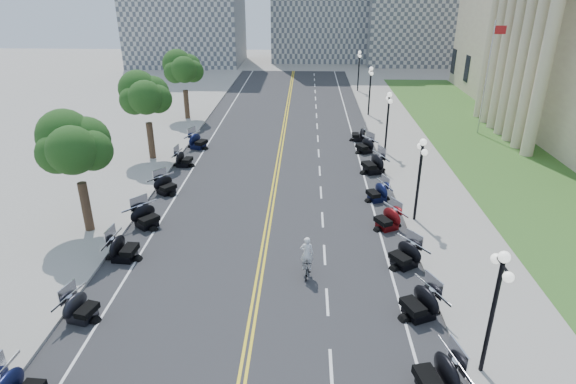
{
  "coord_description": "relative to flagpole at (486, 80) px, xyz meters",
  "views": [
    {
      "loc": [
        2.15,
        -21.59,
        13.08
      ],
      "look_at": [
        1.16,
        3.48,
        2.0
      ],
      "focal_mm": 30.0,
      "sensor_mm": 36.0,
      "label": 1
    }
  ],
  "objects": [
    {
      "name": "motorcycle_n_4",
      "position": [
        -10.97,
        -26.81,
        -4.27
      ],
      "size": [
        2.76,
        2.76,
        1.46
      ],
      "primitive_type": null,
      "rotation": [
        0.0,
        0.0,
        -1.16
      ],
      "color": "black",
      "rests_on": "road"
    },
    {
      "name": "cyclist_rider",
      "position": [
        -15.73,
        -23.94,
        -3.17
      ],
      "size": [
        0.64,
        0.42,
        1.75
      ],
      "primitive_type": "imported",
      "rotation": [
        0.0,
        0.0,
        3.14
      ],
      "color": "silver",
      "rests_on": "bicycle"
    },
    {
      "name": "centerline_yellow_b",
      "position": [
        -17.88,
        -12.0,
        -4.99
      ],
      "size": [
        0.12,
        90.0,
        0.0
      ],
      "primitive_type": "cube",
      "color": "yellow",
      "rests_on": "road"
    },
    {
      "name": "lane_dash_6",
      "position": [
        -14.8,
        -22.0,
        -4.99
      ],
      "size": [
        0.12,
        2.0,
        0.0
      ],
      "primitive_type": "cube",
      "color": "white",
      "rests_on": "road"
    },
    {
      "name": "motorcycle_s_7",
      "position": [
        -25.15,
        -14.53,
        -4.35
      ],
      "size": [
        2.61,
        2.61,
        1.3
      ],
      "primitive_type": null,
      "rotation": [
        0.0,
        0.0,
        0.9
      ],
      "color": "black",
      "rests_on": "road"
    },
    {
      "name": "street_lamp_4",
      "position": [
        -9.4,
        6.0,
        -2.4
      ],
      "size": [
        0.5,
        1.2,
        4.9
      ],
      "primitive_type": null,
      "color": "black",
      "rests_on": "sidewalk_north"
    },
    {
      "name": "road",
      "position": [
        -18.0,
        -12.0,
        -5.0
      ],
      "size": [
        16.0,
        90.0,
        0.01
      ],
      "primitive_type": "cube",
      "color": "#333335",
      "rests_on": "ground"
    },
    {
      "name": "street_lamp_1",
      "position": [
        -9.4,
        -30.0,
        -2.4
      ],
      "size": [
        0.5,
        1.2,
        4.9
      ],
      "primitive_type": null,
      "color": "black",
      "rests_on": "sidewalk_north"
    },
    {
      "name": "lane_dash_5",
      "position": [
        -14.8,
        -26.0,
        -4.99
      ],
      "size": [
        0.12,
        2.0,
        0.0
      ],
      "primitive_type": "cube",
      "color": "white",
      "rests_on": "road"
    },
    {
      "name": "lawn",
      "position": [
        -0.5,
        -4.0,
        -4.95
      ],
      "size": [
        9.0,
        60.0,
        0.1
      ],
      "primitive_type": "cube",
      "color": "#356023",
      "rests_on": "ground"
    },
    {
      "name": "motorcycle_s_8",
      "position": [
        -25.17,
        -9.39,
        -4.35
      ],
      "size": [
        2.06,
        2.06,
        1.29
      ],
      "primitive_type": null,
      "rotation": [
        0.0,
        0.0,
        1.45
      ],
      "color": "black",
      "rests_on": "road"
    },
    {
      "name": "bicycle",
      "position": [
        -15.73,
        -23.94,
        -4.52
      ],
      "size": [
        0.49,
        1.61,
        0.96
      ],
      "primitive_type": "imported",
      "rotation": [
        0.0,
        0.0,
        -0.03
      ],
      "color": "#A51414",
      "rests_on": "road"
    },
    {
      "name": "street_lamp_2",
      "position": [
        -9.4,
        -18.0,
        -2.4
      ],
      "size": [
        0.5,
        1.2,
        4.9
      ],
      "primitive_type": null,
      "color": "black",
      "rests_on": "sidewalk_north"
    },
    {
      "name": "lane_dash_18",
      "position": [
        -14.8,
        26.0,
        -4.99
      ],
      "size": [
        0.12,
        2.0,
        0.0
      ],
      "primitive_type": "cube",
      "color": "white",
      "rests_on": "road"
    },
    {
      "name": "motorcycle_n_7",
      "position": [
        -11.21,
        -15.11,
        -4.35
      ],
      "size": [
        2.39,
        2.39,
        1.3
      ],
      "primitive_type": null,
      "rotation": [
        0.0,
        0.0,
        -1.21
      ],
      "color": "black",
      "rests_on": "road"
    },
    {
      "name": "lane_dash_8",
      "position": [
        -14.8,
        -14.0,
        -4.99
      ],
      "size": [
        0.12,
        2.0,
        0.0
      ],
      "primitive_type": "cube",
      "color": "white",
      "rests_on": "road"
    },
    {
      "name": "lane_dash_16",
      "position": [
        -14.8,
        18.0,
        -4.99
      ],
      "size": [
        0.12,
        2.0,
        0.0
      ],
      "primitive_type": "cube",
      "color": "white",
      "rests_on": "road"
    },
    {
      "name": "motorcycle_s_5",
      "position": [
        -25.03,
        -22.81,
        -4.29
      ],
      "size": [
        2.17,
        2.17,
        1.42
      ],
      "primitive_type": null,
      "rotation": [
        0.0,
        0.0,
        1.5
      ],
      "color": "black",
      "rests_on": "road"
    },
    {
      "name": "motorcycle_n_6",
      "position": [
        -11.14,
        -18.93,
        -4.32
      ],
      "size": [
        2.61,
        2.61,
        1.35
      ],
      "primitive_type": null,
      "rotation": [
        0.0,
        0.0,
        -1.08
      ],
      "color": "#590A0C",
      "rests_on": "road"
    },
    {
      "name": "motorcycle_s_4",
      "position": [
        -25.13,
        -27.57,
        -4.36
      ],
      "size": [
        2.22,
        2.22,
        1.28
      ],
      "primitive_type": null,
      "rotation": [
        0.0,
        0.0,
        1.33
      ],
      "color": "black",
      "rests_on": "road"
    },
    {
      "name": "motorcycle_s_6",
      "position": [
        -24.99,
        -19.24,
        -4.29
      ],
      "size": [
        2.84,
        2.84,
        1.41
      ],
      "primitive_type": null,
      "rotation": [
        0.0,
        0.0,
        0.87
      ],
      "color": "black",
      "rests_on": "road"
    },
    {
      "name": "tree_4",
      "position": [
        -28.0,
        4.0,
        -0.25
      ],
      "size": [
        4.8,
        4.8,
        9.2
      ],
      "primitive_type": null,
      "color": "#235619",
      "rests_on": "sidewalk_south"
    },
    {
      "name": "motorcycle_n_3",
      "position": [
        -11.22,
        -30.92,
        -4.24
      ],
      "size": [
        2.62,
        2.62,
        1.53
      ],
      "primitive_type": null,
      "rotation": [
        0.0,
        0.0,
        -1.34
      ],
      "color": "black",
      "rests_on": "road"
    },
    {
      "name": "lane_dash_17",
      "position": [
        -14.8,
        22.0,
        -4.99
      ],
      "size": [
        0.12,
        2.0,
        0.0
      ],
      "primitive_type": "cube",
      "color": "white",
      "rests_on": "road"
    },
    {
      "name": "edge_line_north",
      "position": [
        -11.6,
        -12.0,
        -4.99
      ],
      "size": [
        0.12,
        90.0,
        0.0
      ],
      "primitive_type": "cube",
      "color": "white",
      "rests_on": "road"
    },
    {
      "name": "motorcycle_n_9",
      "position": [
        -11.01,
        -5.64,
        -4.33
      ],
      "size": [
        2.61,
        2.61,
        1.34
      ],
      "primitive_type": null,
      "rotation": [
        0.0,
        0.0,
        -1.05
      ],
      "color": "black",
      "rests_on": "road"
    },
    {
      "name": "lane_dash_12",
      "position": [
        -14.8,
        2.0,
        -4.99
      ],
      "size": [
        0.12,
        2.0,
        0.0
      ],
      "primitive_type": "cube",
      "color": "white",
      "rests_on": "road"
    },
    {
      "name": "motorcycle_n_8",
      "position": [
        -10.89,
        -10.2,
        -4.22
      ],
      "size": [
        2.87,
        2.87,
        1.57
      ],
      "primitive_type": null,
      "rotation": [
        0.0,
        0.0,
        -1.22
      ],
      "color": "black",
      "rests_on": "road"
    },
    {
      "name": "sidewalk_south",
      "position": [
        -28.5,
        -12.0,
        -4.92
      ],
      "size": [
        5.0,
        90.0,
        0.15
      ],
      "primitive_type": "cube",
      "color": "#9E9991",
      "rests_on": "ground"
    },
    {
      "name": "lane_dash_14",
      "position": [
        -14.8,
        10.0,
        -4.99
      ],
      "size": [
        0.12,
        2.0,
        0.0
      ],
      "primitive_type": "cube",
      "color": "white",
      "rests_on": "road"
    },
    {
      "name": "lane_dash_4",
      "position": [
        -14.8,
        -30.0,
        -4.99
      ],
      "size": [
        0.12,
        2.0,
        0.0
      ],
      "primitive_type": "cube",
      "color": "white",
      "rests_on": "road"
    },
    {
      "name": "lane_dash_15",
      "position": [
        -14.8,
        14.0,
        -4.99
      ],
      "size": [
        0.12,
        2.0,
        0.0
      ],
      "primitive_type": "cube",
      "color": "white",
      "rests_on": "road"
    },
    {
      "name": "street_lamp_5",
      "position": [
        -9.4,
        18.0,
        -2.4
      ],
      "size": [
        0.5,
        1.2,
        4.9
      ],
      "primitive_type": null,
      "color": "black",
      "rests_on": "sidewalk_north"
    },
    {
      "name": "motorcycle_s_9",
      "position": [
        -24.98,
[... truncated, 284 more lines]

